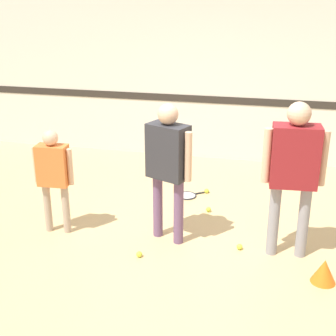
{
  "coord_description": "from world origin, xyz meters",
  "views": [
    {
      "loc": [
        0.96,
        -4.71,
        2.69
      ],
      "look_at": [
        -0.16,
        -0.01,
        0.88
      ],
      "focal_mm": 50.0,
      "sensor_mm": 36.0,
      "label": 1
    }
  ],
  "objects_px": {
    "racket_spare_on_floor": "(188,195)",
    "person_instructor": "(168,159)",
    "person_student_right": "(294,164)",
    "tennis_ball_near_instructor": "(139,254)",
    "tennis_ball_by_spare_racket": "(207,191)",
    "tennis_ball_stray_left": "(240,247)",
    "person_student_left": "(53,171)",
    "training_cone": "(324,271)",
    "tennis_ball_stray_right": "(208,209)"
  },
  "relations": [
    {
      "from": "racket_spare_on_floor",
      "to": "person_instructor",
      "type": "bearing_deg",
      "value": -126.41
    },
    {
      "from": "person_student_right",
      "to": "tennis_ball_near_instructor",
      "type": "xyz_separation_m",
      "value": [
        -1.54,
        -0.43,
        -1.02
      ]
    },
    {
      "from": "tennis_ball_by_spare_racket",
      "to": "tennis_ball_near_instructor",
      "type": "bearing_deg",
      "value": -103.11
    },
    {
      "from": "tennis_ball_by_spare_racket",
      "to": "tennis_ball_stray_left",
      "type": "relative_size",
      "value": 1.0
    },
    {
      "from": "person_student_left",
      "to": "training_cone",
      "type": "bearing_deg",
      "value": -10.64
    },
    {
      "from": "training_cone",
      "to": "tennis_ball_stray_left",
      "type": "bearing_deg",
      "value": 153.02
    },
    {
      "from": "tennis_ball_by_spare_racket",
      "to": "tennis_ball_stray_left",
      "type": "xyz_separation_m",
      "value": [
        0.61,
        -1.47,
        0.0
      ]
    },
    {
      "from": "person_instructor",
      "to": "racket_spare_on_floor",
      "type": "xyz_separation_m",
      "value": [
        -0.01,
        1.25,
        -0.98
      ]
    },
    {
      "from": "person_instructor",
      "to": "racket_spare_on_floor",
      "type": "height_order",
      "value": "person_instructor"
    },
    {
      "from": "tennis_ball_stray_left",
      "to": "tennis_ball_stray_right",
      "type": "bearing_deg",
      "value": 119.1
    },
    {
      "from": "person_instructor",
      "to": "racket_spare_on_floor",
      "type": "bearing_deg",
      "value": 112.78
    },
    {
      "from": "person_student_right",
      "to": "tennis_ball_stray_left",
      "type": "xyz_separation_m",
      "value": [
        -0.5,
        -0.02,
        -1.02
      ]
    },
    {
      "from": "tennis_ball_stray_right",
      "to": "tennis_ball_near_instructor",
      "type": "bearing_deg",
      "value": -113.54
    },
    {
      "from": "tennis_ball_near_instructor",
      "to": "training_cone",
      "type": "distance_m",
      "value": 1.91
    },
    {
      "from": "person_student_left",
      "to": "tennis_ball_stray_right",
      "type": "bearing_deg",
      "value": 25.69
    },
    {
      "from": "tennis_ball_stray_right",
      "to": "training_cone",
      "type": "relative_size",
      "value": 0.27
    },
    {
      "from": "person_student_left",
      "to": "tennis_ball_stray_left",
      "type": "height_order",
      "value": "person_student_left"
    },
    {
      "from": "tennis_ball_stray_left",
      "to": "person_student_left",
      "type": "bearing_deg",
      "value": -178.16
    },
    {
      "from": "tennis_ball_by_spare_racket",
      "to": "tennis_ball_stray_right",
      "type": "bearing_deg",
      "value": -78.66
    },
    {
      "from": "tennis_ball_stray_left",
      "to": "person_instructor",
      "type": "bearing_deg",
      "value": 176.2
    },
    {
      "from": "racket_spare_on_floor",
      "to": "tennis_ball_near_instructor",
      "type": "distance_m",
      "value": 1.73
    },
    {
      "from": "tennis_ball_by_spare_racket",
      "to": "training_cone",
      "type": "distance_m",
      "value": 2.41
    },
    {
      "from": "training_cone",
      "to": "tennis_ball_stray_right",
      "type": "bearing_deg",
      "value": 135.8
    },
    {
      "from": "person_instructor",
      "to": "tennis_ball_stray_left",
      "type": "relative_size",
      "value": 24.26
    },
    {
      "from": "person_student_right",
      "to": "tennis_ball_by_spare_racket",
      "type": "relative_size",
      "value": 25.75
    },
    {
      "from": "person_student_right",
      "to": "tennis_ball_by_spare_racket",
      "type": "xyz_separation_m",
      "value": [
        -1.1,
        1.46,
        -1.02
      ]
    },
    {
      "from": "person_student_right",
      "to": "tennis_ball_stray_left",
      "type": "distance_m",
      "value": 1.13
    },
    {
      "from": "person_instructor",
      "to": "tennis_ball_stray_left",
      "type": "xyz_separation_m",
      "value": [
        0.84,
        -0.06,
        -0.96
      ]
    },
    {
      "from": "person_instructor",
      "to": "training_cone",
      "type": "distance_m",
      "value": 1.97
    },
    {
      "from": "person_instructor",
      "to": "training_cone",
      "type": "xyz_separation_m",
      "value": [
        1.7,
        -0.5,
        -0.87
      ]
    },
    {
      "from": "person_student_right",
      "to": "tennis_ball_stray_right",
      "type": "relative_size",
      "value": 25.75
    },
    {
      "from": "person_student_left",
      "to": "training_cone",
      "type": "height_order",
      "value": "person_student_left"
    },
    {
      "from": "person_student_right",
      "to": "tennis_ball_near_instructor",
      "type": "distance_m",
      "value": 1.9
    },
    {
      "from": "racket_spare_on_floor",
      "to": "tennis_ball_by_spare_racket",
      "type": "height_order",
      "value": "tennis_ball_by_spare_racket"
    },
    {
      "from": "person_student_right",
      "to": "training_cone",
      "type": "relative_size",
      "value": 6.83
    },
    {
      "from": "person_instructor",
      "to": "tennis_ball_near_instructor",
      "type": "xyz_separation_m",
      "value": [
        -0.21,
        -0.47,
        -0.96
      ]
    },
    {
      "from": "person_student_right",
      "to": "racket_spare_on_floor",
      "type": "bearing_deg",
      "value": -48.51
    },
    {
      "from": "person_student_left",
      "to": "person_student_right",
      "type": "relative_size",
      "value": 0.74
    },
    {
      "from": "person_student_right",
      "to": "tennis_ball_stray_right",
      "type": "distance_m",
      "value": 1.65
    },
    {
      "from": "tennis_ball_by_spare_racket",
      "to": "training_cone",
      "type": "relative_size",
      "value": 0.27
    },
    {
      "from": "person_student_right",
      "to": "tennis_ball_stray_left",
      "type": "height_order",
      "value": "person_student_right"
    },
    {
      "from": "person_student_right",
      "to": "racket_spare_on_floor",
      "type": "distance_m",
      "value": 2.14
    },
    {
      "from": "tennis_ball_stray_right",
      "to": "tennis_ball_stray_left",
      "type": "bearing_deg",
      "value": -60.9
    },
    {
      "from": "person_instructor",
      "to": "person_student_left",
      "type": "distance_m",
      "value": 1.35
    },
    {
      "from": "person_instructor",
      "to": "training_cone",
      "type": "height_order",
      "value": "person_instructor"
    },
    {
      "from": "person_student_left",
      "to": "tennis_ball_by_spare_racket",
      "type": "distance_m",
      "value": 2.31
    },
    {
      "from": "training_cone",
      "to": "person_instructor",
      "type": "bearing_deg",
      "value": 163.76
    },
    {
      "from": "person_instructor",
      "to": "tennis_ball_stray_left",
      "type": "bearing_deg",
      "value": 18.45
    },
    {
      "from": "person_instructor",
      "to": "tennis_ball_by_spare_racket",
      "type": "relative_size",
      "value": 24.26
    },
    {
      "from": "person_student_right",
      "to": "racket_spare_on_floor",
      "type": "relative_size",
      "value": 3.49
    }
  ]
}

